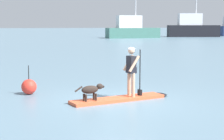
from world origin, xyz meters
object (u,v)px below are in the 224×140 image
at_px(paddleboard, 124,98).
at_px(person_paddler, 132,68).
at_px(moored_boat_starboard, 132,29).
at_px(moored_boat_center, 192,28).
at_px(dog, 91,90).
at_px(marker_buoy, 29,87).

distance_m(paddleboard, person_paddler, 1.04).
xyz_separation_m(moored_boat_starboard, moored_boat_center, (12.66, 3.20, 0.20)).
xyz_separation_m(person_paddler, dog, (-1.43, -0.44, -0.61)).
xyz_separation_m(paddleboard, person_paddler, (0.28, 0.09, 1.00)).
bearing_deg(person_paddler, marker_buoy, 154.90).
bearing_deg(moored_boat_center, person_paddler, -115.34).
bearing_deg(paddleboard, dog, -162.86).
relative_size(dog, moored_boat_starboard, 0.09).
bearing_deg(person_paddler, paddleboard, -162.86).
height_order(paddleboard, dog, dog).
bearing_deg(moored_boat_starboard, moored_boat_center, 14.18).
relative_size(paddleboard, person_paddler, 2.18).
bearing_deg(paddleboard, moored_boat_center, 64.46).
height_order(dog, moored_boat_center, moored_boat_center).
height_order(person_paddler, dog, person_paddler).
xyz_separation_m(moored_boat_starboard, marker_buoy, (-16.89, -50.43, -1.20)).
xyz_separation_m(person_paddler, marker_buoy, (-3.40, 1.59, -0.78)).
bearing_deg(moored_boat_center, dog, -116.36).
relative_size(dog, marker_buoy, 0.97).
xyz_separation_m(paddleboard, moored_boat_starboard, (13.77, 52.10, 1.43)).
distance_m(person_paddler, marker_buoy, 3.83).
distance_m(person_paddler, dog, 1.62).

